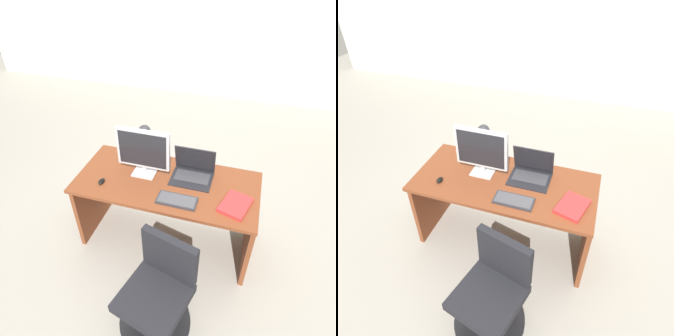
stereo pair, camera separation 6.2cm
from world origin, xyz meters
The scene contains 10 objects.
ground centered at (0.00, 1.50, 0.00)m, with size 12.00×12.00×0.00m, color gray.
back_wall centered at (0.00, 3.64, 1.40)m, with size 10.00×0.10×2.80m, color silver.
desk centered at (0.00, 0.05, 0.52)m, with size 1.58×0.73×0.75m.
monitor centered at (-0.22, 0.05, 1.00)m, with size 0.47×0.16×0.44m.
laptop centered at (0.20, 0.15, 0.84)m, with size 0.36×0.28×0.27m.
keyboard centered at (0.15, -0.21, 0.77)m, with size 0.32×0.15×0.02m.
mouse centered at (-0.53, -0.18, 0.77)m, with size 0.04×0.08×0.04m.
desk_lamp centered at (-0.28, 0.25, 1.03)m, with size 0.12×0.14×0.38m.
book centered at (0.60, -0.13, 0.77)m, with size 0.27×0.32×0.03m.
office_chair centered at (0.17, -0.78, 0.32)m, with size 0.56×0.57×0.80m.
Camera 1 is at (0.57, -1.86, 2.41)m, focal length 31.55 mm.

